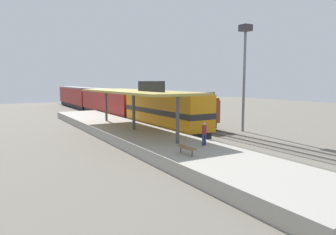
{
  "coord_description": "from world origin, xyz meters",
  "views": [
    {
      "loc": [
        -16.81,
        -27.3,
        5.55
      ],
      "look_at": [
        -1.38,
        -1.11,
        2.0
      ],
      "focal_mm": 32.85,
      "sensor_mm": 36.0,
      "label": 1
    }
  ],
  "objects": [
    {
      "name": "platform",
      "position": [
        -4.6,
        0.0,
        0.45
      ],
      "size": [
        6.0,
        44.0,
        0.9
      ],
      "primitive_type": "cube",
      "color": "#9E998E",
      "rests_on": "ground"
    },
    {
      "name": "ground_plane",
      "position": [
        2.0,
        0.0,
        0.0
      ],
      "size": [
        120.0,
        120.0,
        0.0
      ],
      "primitive_type": "plane",
      "color": "#666056"
    },
    {
      "name": "person_waiting",
      "position": [
        -3.29,
        -9.57,
        1.85
      ],
      "size": [
        0.34,
        0.34,
        1.71
      ],
      "color": "navy",
      "rests_on": "platform"
    },
    {
      "name": "light_mast",
      "position": [
        7.8,
        -2.12,
        8.4
      ],
      "size": [
        1.1,
        1.1,
        11.7
      ],
      "color": "slate",
      "rests_on": "ground"
    },
    {
      "name": "station_canopy",
      "position": [
        -4.6,
        -0.09,
        4.53
      ],
      "size": [
        5.2,
        18.0,
        4.7
      ],
      "color": "#47474C",
      "rests_on": "platform"
    },
    {
      "name": "freight_car",
      "position": [
        4.6,
        5.67,
        1.97
      ],
      "size": [
        2.8,
        12.0,
        3.54
      ],
      "color": "#28282D",
      "rests_on": "track_far"
    },
    {
      "name": "passenger_carriage_front",
      "position": [
        0.0,
        20.09,
        2.31
      ],
      "size": [
        2.9,
        20.0,
        4.24
      ],
      "color": "#28282D",
      "rests_on": "track_near"
    },
    {
      "name": "passenger_carriage_rear",
      "position": [
        0.0,
        40.89,
        2.31
      ],
      "size": [
        2.9,
        20.0,
        4.24
      ],
      "color": "#28282D",
      "rests_on": "track_near"
    },
    {
      "name": "track_near",
      "position": [
        0.0,
        0.0,
        0.03
      ],
      "size": [
        3.2,
        110.0,
        0.16
      ],
      "color": "#565249",
      "rests_on": "ground"
    },
    {
      "name": "platform_bench",
      "position": [
        -6.0,
        -11.27,
        1.34
      ],
      "size": [
        0.44,
        1.7,
        0.5
      ],
      "color": "#333338",
      "rests_on": "platform"
    },
    {
      "name": "track_far",
      "position": [
        4.6,
        0.0,
        0.03
      ],
      "size": [
        3.2,
        110.0,
        0.16
      ],
      "color": "#565249",
      "rests_on": "ground"
    },
    {
      "name": "locomotive",
      "position": [
        0.0,
        2.09,
        2.41
      ],
      "size": [
        2.93,
        14.43,
        4.44
      ],
      "color": "#28282D",
      "rests_on": "track_near"
    }
  ]
}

